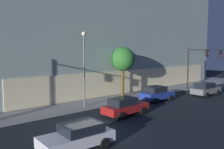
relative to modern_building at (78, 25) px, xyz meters
The scene contains 9 objects.
ground_plane 30.09m from the modern_building, 121.69° to the right, with size 120.00×120.00×0.00m, color black.
modern_building is the anchor object (origin of this frame).
traffic_light_far_corner 22.14m from the modern_building, 69.35° to the right, with size 0.58×5.47×6.22m.
street_lamp_sidewalk 21.16m from the modern_building, 121.37° to the right, with size 0.44×0.44×7.57m.
sidewalk_tree 17.84m from the modern_building, 104.64° to the right, with size 2.94×2.94×6.15m.
car_white 32.12m from the modern_building, 123.10° to the right, with size 4.46×2.35×1.55m.
car_red 25.94m from the modern_building, 113.15° to the right, with size 4.46×2.02×1.64m.
car_blue 22.37m from the modern_building, 96.64° to the right, with size 4.27×2.28×1.73m.
car_grey 24.67m from the modern_building, 77.16° to the right, with size 4.52×2.21×1.72m.
Camera 1 is at (-9.38, -13.40, 5.85)m, focal length 38.39 mm.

